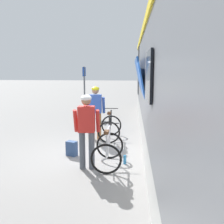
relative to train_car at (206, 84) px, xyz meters
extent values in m
plane|color=gray|center=(-2.89, 0.10, -1.97)|extent=(80.00, 80.00, 0.00)
cube|color=slate|center=(0.00, -0.01, 0.28)|extent=(3.00, 17.86, 2.70)
cube|color=#B7B7B2|center=(0.00, -0.01, -1.52)|extent=(2.97, 17.86, 0.90)
cube|color=#2356B2|center=(-1.52, 2.22, -0.17)|extent=(0.38, 4.94, 1.67)
cube|color=yellow|center=(-1.52, -0.01, 1.45)|extent=(0.04, 17.50, 0.20)
cube|color=black|center=(-1.53, -2.21, 0.28)|extent=(0.04, 1.10, 0.80)
cube|color=black|center=(-1.51, 6.24, 0.28)|extent=(0.03, 1.10, 2.29)
ellipsoid|color=#515357|center=(0.00, -0.01, 1.73)|extent=(2.85, 17.50, 0.36)
cylinder|color=#4C515B|center=(-2.95, -0.68, -1.52)|extent=(0.14, 0.14, 0.90)
cylinder|color=#4C515B|center=(-2.73, -0.67, -1.52)|extent=(0.14, 0.14, 0.90)
cube|color=red|center=(-2.84, -0.68, -0.77)|extent=(0.39, 0.26, 0.60)
cylinder|color=red|center=(-3.10, -0.65, -0.82)|extent=(0.10, 0.26, 0.56)
cylinder|color=red|center=(-2.58, -0.62, -0.82)|extent=(0.10, 0.26, 0.56)
sphere|color=#9E7051|center=(-2.84, -0.68, -0.34)|extent=(0.22, 0.22, 0.22)
ellipsoid|color=white|center=(-2.84, -0.68, -0.28)|extent=(0.27, 0.29, 0.14)
cylinder|color=#935B2D|center=(-3.09, 1.86, -1.52)|extent=(0.14, 0.14, 0.90)
cylinder|color=#935B2D|center=(-2.87, 1.86, -1.52)|extent=(0.14, 0.14, 0.90)
cube|color=#2D4C9E|center=(-2.98, 1.86, -0.77)|extent=(0.38, 0.25, 0.60)
cylinder|color=#2D4C9E|center=(-3.24, 1.89, -0.82)|extent=(0.09, 0.26, 0.56)
cylinder|color=#2D4C9E|center=(-2.72, 1.90, -0.82)|extent=(0.09, 0.26, 0.56)
sphere|color=#9E7051|center=(-2.98, 1.86, -0.34)|extent=(0.22, 0.22, 0.22)
ellipsoid|color=yellow|center=(-2.98, 1.86, -0.28)|extent=(0.26, 0.28, 0.14)
torus|color=black|center=(-2.36, 0.05, -1.61)|extent=(0.71, 0.05, 0.71)
torus|color=black|center=(-2.36, -0.97, -1.61)|extent=(0.71, 0.05, 0.71)
cylinder|color=silver|center=(-2.36, -0.31, -1.36)|extent=(0.05, 0.64, 0.63)
cylinder|color=silver|center=(-2.36, -0.43, -1.06)|extent=(0.04, 0.85, 0.04)
cylinder|color=silver|center=(-2.36, -0.73, -1.36)|extent=(0.04, 0.27, 0.62)
cylinder|color=silver|center=(-2.36, -0.79, -1.64)|extent=(0.03, 0.36, 0.08)
cylinder|color=silver|center=(-2.36, -0.91, -1.34)|extent=(0.02, 0.14, 0.56)
cylinder|color=silver|center=(-2.36, 0.02, -1.34)|extent=(0.03, 0.08, 0.55)
cylinder|color=black|center=(-2.36, 0.00, -1.00)|extent=(0.48, 0.03, 0.02)
cube|color=#4C2D19|center=(-2.36, -0.88, -1.01)|extent=(0.10, 0.24, 0.06)
torus|color=black|center=(-2.51, 2.45, -1.61)|extent=(0.71, 0.05, 0.71)
torus|color=black|center=(-2.51, 1.43, -1.61)|extent=(0.71, 0.05, 0.71)
cylinder|color=black|center=(-2.51, 2.10, -1.36)|extent=(0.05, 0.64, 0.63)
cylinder|color=black|center=(-2.51, 1.98, -1.06)|extent=(0.04, 0.85, 0.04)
cylinder|color=black|center=(-2.51, 1.67, -1.36)|extent=(0.04, 0.27, 0.62)
cylinder|color=black|center=(-2.51, 1.61, -1.64)|extent=(0.03, 0.36, 0.08)
cylinder|color=black|center=(-2.51, 1.49, -1.34)|extent=(0.02, 0.14, 0.56)
cylinder|color=black|center=(-2.51, 2.43, -1.34)|extent=(0.03, 0.08, 0.55)
cylinder|color=black|center=(-2.51, 2.40, -1.00)|extent=(0.48, 0.03, 0.02)
cube|color=#4C2D19|center=(-2.51, 1.52, -1.01)|extent=(0.10, 0.24, 0.06)
cube|color=navy|center=(-3.41, 0.21, -1.77)|extent=(0.33, 0.27, 0.40)
cylinder|color=#338CCC|center=(-1.96, -0.30, -1.86)|extent=(0.07, 0.07, 0.22)
cylinder|color=#595B60|center=(-4.20, 6.50, -0.77)|extent=(0.08, 0.08, 2.40)
cube|color=#193F99|center=(-4.20, 6.50, 0.18)|extent=(0.04, 0.70, 0.44)
camera|label=1|loc=(-1.80, -6.49, 0.42)|focal=41.82mm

